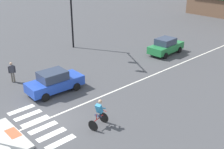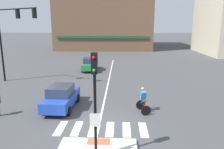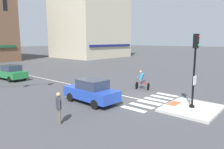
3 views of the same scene
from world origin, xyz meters
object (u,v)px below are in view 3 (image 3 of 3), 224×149
at_px(cyclist, 142,80).
at_px(pedestrian_at_curb_left, 59,106).
at_px(signal_pole, 195,64).
at_px(car_green_westbound_distant, 11,72).
at_px(car_blue_westbound_near, 91,91).

bearing_deg(cyclist, pedestrian_at_curb_left, -173.76).
bearing_deg(pedestrian_at_curb_left, signal_pole, -32.55).
relative_size(signal_pole, pedestrian_at_curb_left, 2.69).
height_order(car_green_westbound_distant, cyclist, cyclist).
xyz_separation_m(signal_pole, cyclist, (2.54, 5.33, -1.98)).
bearing_deg(car_green_westbound_distant, cyclist, -67.91).
relative_size(car_green_westbound_distant, car_blue_westbound_near, 1.01).
bearing_deg(car_blue_westbound_near, car_green_westbound_distant, 89.26).
xyz_separation_m(signal_pole, pedestrian_at_curb_left, (-6.75, 4.31, -1.87)).
distance_m(signal_pole, cyclist, 6.22).
distance_m(car_green_westbound_distant, car_blue_westbound_near, 12.85).
relative_size(car_blue_westbound_near, cyclist, 2.47).
xyz_separation_m(car_green_westbound_distant, cyclist, (5.42, -13.35, 0.06)).
bearing_deg(car_green_westbound_distant, pedestrian_at_curb_left, -105.09).
bearing_deg(car_blue_westbound_near, pedestrian_at_curb_left, -157.82).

